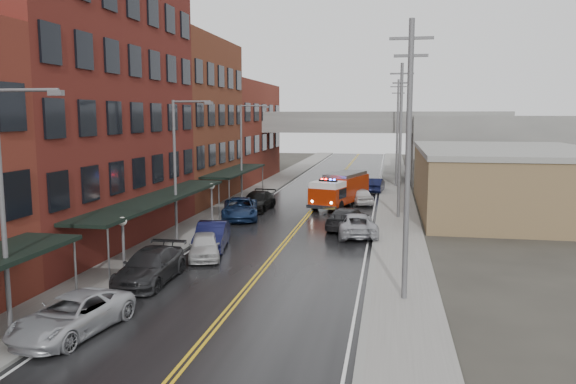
{
  "coord_description": "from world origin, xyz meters",
  "views": [
    {
      "loc": [
        6.44,
        -9.16,
        8.06
      ],
      "look_at": [
        -0.17,
        27.2,
        3.0
      ],
      "focal_mm": 35.0,
      "sensor_mm": 36.0,
      "label": 1
    }
  ],
  "objects": [
    {
      "name": "road",
      "position": [
        0.0,
        30.0,
        0.01
      ],
      "size": [
        11.0,
        160.0,
        0.02
      ],
      "primitive_type": "cube",
      "color": "black",
      "rests_on": "ground"
    },
    {
      "name": "sidewalk_left",
      "position": [
        -7.3,
        30.0,
        0.07
      ],
      "size": [
        3.0,
        160.0,
        0.15
      ],
      "primitive_type": "cube",
      "color": "slate",
      "rests_on": "ground"
    },
    {
      "name": "sidewalk_right",
      "position": [
        7.3,
        30.0,
        0.07
      ],
      "size": [
        3.0,
        160.0,
        0.15
      ],
      "primitive_type": "cube",
      "color": "slate",
      "rests_on": "ground"
    },
    {
      "name": "curb_left",
      "position": [
        -5.65,
        30.0,
        0.07
      ],
      "size": [
        0.3,
        160.0,
        0.15
      ],
      "primitive_type": "cube",
      "color": "gray",
      "rests_on": "ground"
    },
    {
      "name": "curb_right",
      "position": [
        5.65,
        30.0,
        0.07
      ],
      "size": [
        0.3,
        160.0,
        0.15
      ],
      "primitive_type": "cube",
      "color": "gray",
      "rests_on": "ground"
    },
    {
      "name": "brick_building_b",
      "position": [
        -13.3,
        23.0,
        9.0
      ],
      "size": [
        9.0,
        20.0,
        18.0
      ],
      "primitive_type": "cube",
      "color": "maroon",
      "rests_on": "ground"
    },
    {
      "name": "brick_building_c",
      "position": [
        -13.3,
        40.5,
        7.5
      ],
      "size": [
        9.0,
        15.0,
        15.0
      ],
      "primitive_type": "cube",
      "color": "#5E2F1C",
      "rests_on": "ground"
    },
    {
      "name": "brick_building_far",
      "position": [
        -13.3,
        58.0,
        6.0
      ],
      "size": [
        9.0,
        20.0,
        12.0
      ],
      "primitive_type": "cube",
      "color": "maroon",
      "rests_on": "ground"
    },
    {
      "name": "tan_building",
      "position": [
        16.0,
        40.0,
        2.5
      ],
      "size": [
        14.0,
        22.0,
        5.0
      ],
      "primitive_type": "cube",
      "color": "olive",
      "rests_on": "ground"
    },
    {
      "name": "right_far_block",
      "position": [
        18.0,
        70.0,
        4.0
      ],
      "size": [
        18.0,
        30.0,
        8.0
      ],
      "primitive_type": "cube",
      "color": "slate",
      "rests_on": "ground"
    },
    {
      "name": "awning_1",
      "position": [
        -7.49,
        23.0,
        2.99
      ],
      "size": [
        2.6,
        18.0,
        3.09
      ],
      "color": "black",
      "rests_on": "ground"
    },
    {
      "name": "awning_2",
      "position": [
        -7.49,
        40.5,
        2.99
      ],
      "size": [
        2.6,
        13.0,
        3.09
      ],
      "color": "black",
      "rests_on": "ground"
    },
    {
      "name": "globe_lamp_1",
      "position": [
        -6.4,
        16.0,
        2.31
      ],
      "size": [
        0.44,
        0.44,
        3.12
      ],
      "color": "#59595B",
      "rests_on": "ground"
    },
    {
      "name": "globe_lamp_2",
      "position": [
        -6.4,
        30.0,
        2.31
      ],
      "size": [
        0.44,
        0.44,
        3.12
      ],
      "color": "#59595B",
      "rests_on": "ground"
    },
    {
      "name": "street_lamp_0",
      "position": [
        -6.55,
        8.0,
        5.19
      ],
      "size": [
        2.64,
        0.22,
        9.0
      ],
      "color": "#59595B",
      "rests_on": "ground"
    },
    {
      "name": "street_lamp_1",
      "position": [
        -6.55,
        24.0,
        5.19
      ],
      "size": [
        2.64,
        0.22,
        9.0
      ],
      "color": "#59595B",
      "rests_on": "ground"
    },
    {
      "name": "street_lamp_2",
      "position": [
        -6.55,
        40.0,
        5.19
      ],
      "size": [
        2.64,
        0.22,
        9.0
      ],
      "color": "#59595B",
      "rests_on": "ground"
    },
    {
      "name": "utility_pole_0",
      "position": [
        7.2,
        15.0,
        6.31
      ],
      "size": [
        1.8,
        0.24,
        12.0
      ],
      "color": "#59595B",
      "rests_on": "ground"
    },
    {
      "name": "utility_pole_1",
      "position": [
        7.2,
        35.0,
        6.31
      ],
      "size": [
        1.8,
        0.24,
        12.0
      ],
      "color": "#59595B",
      "rests_on": "ground"
    },
    {
      "name": "utility_pole_2",
      "position": [
        7.2,
        55.0,
        6.31
      ],
      "size": [
        1.8,
        0.24,
        12.0
      ],
      "color": "#59595B",
      "rests_on": "ground"
    },
    {
      "name": "overpass",
      "position": [
        0.0,
        62.0,
        5.99
      ],
      "size": [
        40.0,
        10.0,
        7.5
      ],
      "color": "slate",
      "rests_on": "ground"
    },
    {
      "name": "fire_truck",
      "position": [
        2.16,
        40.12,
        1.59
      ],
      "size": [
        4.99,
        8.43,
        2.94
      ],
      "rotation": [
        0.0,
        0.0,
        -0.3
      ],
      "color": "#901F06",
      "rests_on": "ground"
    },
    {
      "name": "parked_car_left_2",
      "position": [
        -5.0,
        9.02,
        0.72
      ],
      "size": [
        3.17,
        5.49,
        1.44
      ],
      "primitive_type": "imported",
      "rotation": [
        0.0,
        0.0,
        -0.16
      ],
      "color": "#A6A8AE",
      "rests_on": "ground"
    },
    {
      "name": "parked_car_left_3",
      "position": [
        -4.89,
        15.7,
        0.79
      ],
      "size": [
        2.38,
        5.53,
        1.59
      ],
      "primitive_type": "imported",
      "rotation": [
        0.0,
        0.0,
        0.03
      ],
      "color": "black",
      "rests_on": "ground"
    },
    {
      "name": "parked_car_left_4",
      "position": [
        -3.79,
        20.59,
        0.73
      ],
      "size": [
        2.89,
        4.59,
        1.45
      ],
      "primitive_type": "imported",
      "rotation": [
        0.0,
        0.0,
        0.3
      ],
      "color": "#B4B4B4",
      "rests_on": "ground"
    },
    {
      "name": "parked_car_left_5",
      "position": [
        -4.08,
        22.8,
        0.81
      ],
      "size": [
        2.54,
        5.15,
        1.62
      ],
      "primitive_type": "imported",
      "rotation": [
        0.0,
        0.0,
        0.17
      ],
      "color": "black",
      "rests_on": "ground"
    },
    {
      "name": "parked_car_left_6",
      "position": [
        -5.0,
        32.77,
        0.81
      ],
      "size": [
        3.98,
        6.33,
        1.63
      ],
      "primitive_type": "imported",
      "rotation": [
        0.0,
        0.0,
        0.23
      ],
      "color": "#132447",
      "rests_on": "ground"
    },
    {
      "name": "parked_car_left_7",
      "position": [
        -4.59,
        36.81,
        0.8
      ],
      "size": [
        2.56,
        5.63,
        1.6
      ],
      "primitive_type": "imported",
      "rotation": [
        0.0,
        0.0,
        -0.06
      ],
      "color": "black",
      "rests_on": "ground"
    },
    {
      "name": "parked_car_right_0",
      "position": [
        4.29,
        28.2,
        0.77
      ],
      "size": [
        3.38,
        5.85,
        1.53
      ],
      "primitive_type": "imported",
      "rotation": [
        0.0,
        0.0,
        3.3
      ],
      "color": "#A1A2A9",
      "rests_on": "ground"
    },
    {
      "name": "parked_car_right_1",
      "position": [
        3.6,
        30.23,
        0.78
      ],
      "size": [
        3.21,
        5.7,
        1.56
      ],
      "primitive_type": "imported",
      "rotation": [
        0.0,
        0.0,
        2.94
      ],
      "color": "black",
      "rests_on": "ground"
    },
    {
      "name": "parked_car_right_2",
      "position": [
        3.78,
        41.8,
        0.77
      ],
      "size": [
        3.14,
        4.87,
        1.54
      ],
      "primitive_type": "imported",
      "rotation": [
        0.0,
        0.0,
        3.46
      ],
      "color": "silver",
      "rests_on": "ground"
    },
    {
      "name": "parked_car_right_3",
      "position": [
        5.0,
        50.11,
        0.76
      ],
      "size": [
        1.98,
        4.73,
        1.52
      ],
      "primitive_type": "imported",
      "rotation": [
        0.0,
        0.0,
        3.06
      ],
      "color": "black",
      "rests_on": "ground"
    }
  ]
}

